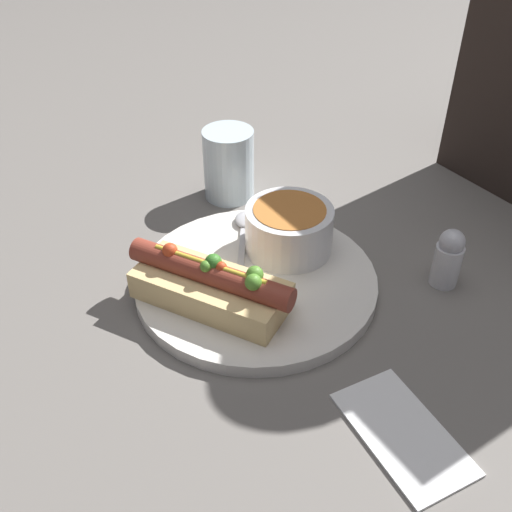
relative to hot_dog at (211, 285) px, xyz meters
name	(u,v)px	position (x,y,z in m)	size (l,w,h in m)	color
ground_plane	(256,286)	(-0.01, 0.06, -0.04)	(4.00, 4.00, 0.00)	slate
dinner_plate	(256,281)	(-0.01, 0.06, -0.03)	(0.26, 0.26, 0.01)	white
hot_dog	(211,285)	(0.00, 0.00, 0.00)	(0.17, 0.13, 0.06)	#E5C17F
soup_bowl	(289,227)	(-0.03, 0.12, 0.01)	(0.10, 0.10, 0.05)	white
spoon	(244,231)	(-0.08, 0.09, -0.02)	(0.13, 0.10, 0.01)	#B7B7BC
drinking_glass	(229,164)	(-0.19, 0.13, 0.01)	(0.07, 0.07, 0.09)	silver
napkin	(403,432)	(0.22, 0.06, -0.03)	(0.13, 0.08, 0.01)	white
salt_shaker	(448,258)	(0.10, 0.23, 0.00)	(0.03, 0.03, 0.07)	silver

